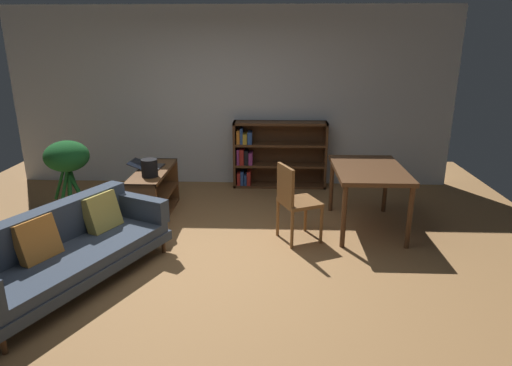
{
  "coord_description": "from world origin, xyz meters",
  "views": [
    {
      "loc": [
        0.67,
        -4.24,
        2.21
      ],
      "look_at": [
        0.5,
        0.14,
        0.8
      ],
      "focal_mm": 31.35,
      "sensor_mm": 36.0,
      "label": 1
    }
  ],
  "objects": [
    {
      "name": "media_console",
      "position": [
        -0.87,
        1.17,
        0.3
      ],
      "size": [
        0.39,
        1.22,
        0.62
      ],
      "color": "brown",
      "rests_on": "ground_plane"
    },
    {
      "name": "bookshelf",
      "position": [
        0.68,
        2.53,
        0.51
      ],
      "size": [
        1.43,
        0.31,
        1.02
      ],
      "color": "#56351E",
      "rests_on": "ground_plane"
    },
    {
      "name": "open_laptop",
      "position": [
        -0.96,
        1.29,
        0.64
      ],
      "size": [
        0.43,
        0.36,
        0.09
      ],
      "color": "#333338",
      "rests_on": "media_console"
    },
    {
      "name": "dining_table",
      "position": [
        1.81,
        0.89,
        0.68
      ],
      "size": [
        0.81,
        1.21,
        0.76
      ],
      "color": "#56351E",
      "rests_on": "ground_plane"
    },
    {
      "name": "fabric_couch",
      "position": [
        -1.26,
        -0.54,
        0.35
      ],
      "size": [
        1.55,
        2.15,
        0.71
      ],
      "color": "#56351E",
      "rests_on": "ground_plane"
    },
    {
      "name": "potted_floor_plant",
      "position": [
        -1.9,
        1.06,
        0.72
      ],
      "size": [
        0.55,
        0.55,
        1.02
      ],
      "color": "brown",
      "rests_on": "ground_plane"
    },
    {
      "name": "ground_plane",
      "position": [
        0.0,
        0.0,
        0.0
      ],
      "size": [
        8.16,
        8.16,
        0.0
      ],
      "primitive_type": "plane",
      "color": "#9E7042"
    },
    {
      "name": "back_wall_panel",
      "position": [
        0.0,
        2.7,
        1.35
      ],
      "size": [
        6.8,
        0.1,
        2.7
      ],
      "primitive_type": "cube",
      "color": "silver",
      "rests_on": "ground_plane"
    },
    {
      "name": "desk_speaker",
      "position": [
        -0.83,
        0.91,
        0.73
      ],
      "size": [
        0.2,
        0.2,
        0.21
      ],
      "color": "black",
      "rests_on": "media_console"
    },
    {
      "name": "dining_chair_near",
      "position": [
        0.91,
        0.49,
        0.51
      ],
      "size": [
        0.54,
        0.54,
        0.9
      ],
      "color": "brown",
      "rests_on": "ground_plane"
    }
  ]
}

